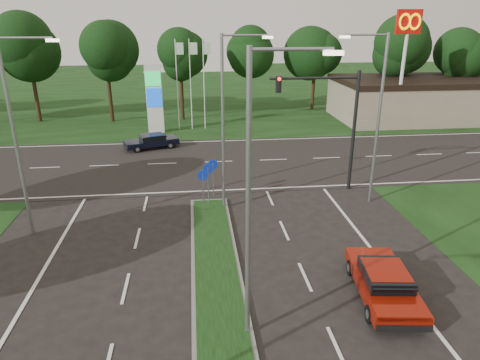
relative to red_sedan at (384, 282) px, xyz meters
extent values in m
cube|color=black|center=(-6.00, 47.58, -0.66)|extent=(160.00, 50.00, 0.02)
cube|color=black|center=(-6.00, 16.58, -0.66)|extent=(160.00, 12.00, 0.02)
cube|color=gray|center=(16.00, 28.58, 1.34)|extent=(16.00, 9.00, 4.00)
cylinder|color=gray|center=(-5.20, -1.42, 3.84)|extent=(0.16, 0.16, 9.00)
cylinder|color=gray|center=(-4.10, -1.42, 8.24)|extent=(2.20, 0.10, 0.10)
cube|color=#FFF2CC|center=(-3.00, -1.42, 8.14)|extent=(0.50, 0.22, 0.12)
cylinder|color=gray|center=(-5.20, 8.58, 3.84)|extent=(0.16, 0.16, 9.00)
cylinder|color=gray|center=(-4.10, 8.58, 8.24)|extent=(2.20, 0.10, 0.10)
cube|color=#FFF2CC|center=(-3.00, 8.58, 8.14)|extent=(0.50, 0.22, 0.12)
cylinder|color=gray|center=(-14.50, 6.58, 3.84)|extent=(0.16, 0.16, 9.00)
cylinder|color=gray|center=(-13.40, 6.58, 8.24)|extent=(2.20, 0.10, 0.10)
cube|color=#FFF2CC|center=(-12.30, 6.58, 8.14)|extent=(0.50, 0.22, 0.12)
cylinder|color=gray|center=(3.00, 8.58, 3.84)|extent=(0.16, 0.16, 9.00)
cylinder|color=gray|center=(1.90, 8.58, 8.24)|extent=(2.20, 0.10, 0.10)
cube|color=#FFF2CC|center=(0.80, 8.58, 8.14)|extent=(0.50, 0.22, 0.12)
cylinder|color=black|center=(2.50, 10.58, 2.84)|extent=(0.20, 0.20, 7.00)
cylinder|color=black|center=(0.00, 10.58, 5.94)|extent=(5.00, 0.14, 0.14)
cube|color=black|center=(-2.00, 10.58, 5.64)|extent=(0.28, 0.28, 0.90)
sphere|color=#FF190C|center=(-2.00, 10.40, 5.94)|extent=(0.20, 0.20, 0.20)
cylinder|color=gray|center=(-6.30, 8.08, 0.44)|extent=(0.06, 0.06, 2.20)
cylinder|color=#0C26A5|center=(-6.30, 8.08, 1.44)|extent=(0.56, 0.04, 0.56)
cylinder|color=gray|center=(-6.00, 9.08, 0.44)|extent=(0.06, 0.06, 2.20)
cylinder|color=#0C26A5|center=(-6.00, 9.08, 1.44)|extent=(0.56, 0.04, 0.56)
cylinder|color=gray|center=(-5.70, 9.78, 0.44)|extent=(0.06, 0.06, 2.20)
cylinder|color=#0C26A5|center=(-5.70, 9.78, 1.44)|extent=(0.56, 0.04, 0.56)
cube|color=silver|center=(-10.00, 25.58, 2.34)|extent=(1.40, 0.30, 6.00)
cube|color=#0CA53F|center=(-10.00, 25.40, 4.14)|extent=(1.30, 0.08, 1.20)
cube|color=#0C3FBF|center=(-10.00, 25.40, 2.54)|extent=(1.30, 0.08, 1.60)
cylinder|color=silver|center=(-8.00, 26.58, 3.34)|extent=(0.08, 0.08, 8.00)
cube|color=#B2D8B2|center=(-7.65, 26.58, 6.54)|extent=(0.70, 0.02, 1.00)
cylinder|color=silver|center=(-6.80, 26.58, 3.34)|extent=(0.08, 0.08, 8.00)
cube|color=#B2D8B2|center=(-6.45, 26.58, 6.54)|extent=(0.70, 0.02, 1.00)
cylinder|color=silver|center=(-5.60, 26.58, 3.34)|extent=(0.08, 0.08, 8.00)
cube|color=#B2D8B2|center=(-5.25, 26.58, 6.54)|extent=(0.70, 0.02, 1.00)
cylinder|color=silver|center=(12.00, 24.58, 4.34)|extent=(0.30, 0.30, 10.00)
cube|color=#BF0C07|center=(12.00, 24.58, 8.74)|extent=(2.20, 0.35, 2.00)
torus|color=#FFC600|center=(11.55, 24.36, 8.74)|extent=(1.06, 0.16, 1.06)
torus|color=#FFC600|center=(12.45, 24.36, 8.74)|extent=(1.06, 0.16, 1.06)
cylinder|color=black|center=(-6.00, 32.58, 1.54)|extent=(0.36, 0.36, 4.40)
sphere|color=black|center=(-6.00, 32.58, 5.84)|extent=(6.00, 6.00, 6.00)
sphere|color=black|center=(-5.70, 32.38, 6.84)|extent=(4.80, 4.80, 4.80)
cube|color=maroon|center=(0.00, 0.02, -0.10)|extent=(2.38, 4.67, 0.46)
cube|color=black|center=(-0.01, -0.07, 0.34)|extent=(1.79, 2.15, 0.43)
cube|color=maroon|center=(-0.01, -0.07, 0.55)|extent=(1.66, 1.78, 0.04)
cylinder|color=black|center=(-0.65, 1.55, -0.35)|extent=(0.28, 0.65, 0.63)
cylinder|color=black|center=(1.01, 1.34, -0.35)|extent=(0.28, 0.65, 0.63)
cylinder|color=black|center=(-1.01, -1.30, -0.35)|extent=(0.28, 0.65, 0.63)
cylinder|color=black|center=(0.65, -1.50, -0.35)|extent=(0.28, 0.65, 0.63)
cube|color=black|center=(-10.04, 20.58, -0.15)|extent=(4.37, 2.88, 0.41)
cube|color=black|center=(-9.96, 20.61, 0.24)|extent=(2.14, 1.91, 0.39)
cube|color=black|center=(-9.96, 20.61, 0.44)|extent=(1.81, 1.73, 0.04)
cylinder|color=black|center=(-11.02, 19.45, -0.38)|extent=(0.60, 0.36, 0.57)
cylinder|color=black|center=(-11.51, 20.87, -0.38)|extent=(0.60, 0.36, 0.57)
cylinder|color=black|center=(-8.57, 20.29, -0.38)|extent=(0.60, 0.36, 0.57)
cylinder|color=black|center=(-9.05, 21.71, -0.38)|extent=(0.60, 0.36, 0.57)
camera|label=1|loc=(-6.67, -12.59, 8.97)|focal=32.00mm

